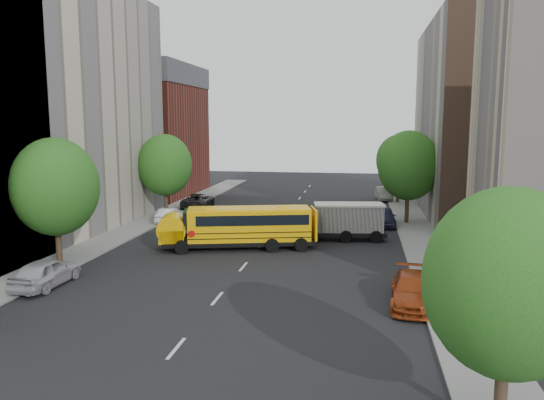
% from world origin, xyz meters
% --- Properties ---
extents(ground, '(120.00, 120.00, 0.00)m').
position_xyz_m(ground, '(0.00, 0.00, 0.00)').
color(ground, black).
rests_on(ground, ground).
extents(sidewalk_left, '(3.00, 80.00, 0.12)m').
position_xyz_m(sidewalk_left, '(-11.50, 5.00, 0.06)').
color(sidewalk_left, slate).
rests_on(sidewalk_left, ground).
extents(sidewalk_right, '(3.00, 80.00, 0.12)m').
position_xyz_m(sidewalk_right, '(11.50, 5.00, 0.06)').
color(sidewalk_right, slate).
rests_on(sidewalk_right, ground).
extents(lane_markings, '(0.15, 64.00, 0.01)m').
position_xyz_m(lane_markings, '(0.00, 10.00, 0.01)').
color(lane_markings, silver).
rests_on(lane_markings, ground).
extents(building_left_cream, '(10.00, 26.00, 20.00)m').
position_xyz_m(building_left_cream, '(-18.00, 6.00, 10.00)').
color(building_left_cream, '#C1B49B').
rests_on(building_left_cream, ground).
extents(building_left_redbrick, '(10.00, 15.00, 13.00)m').
position_xyz_m(building_left_redbrick, '(-18.00, 28.00, 6.50)').
color(building_left_redbrick, maroon).
rests_on(building_left_redbrick, ground).
extents(building_right_far, '(10.00, 22.00, 18.00)m').
position_xyz_m(building_right_far, '(18.00, 20.00, 9.00)').
color(building_right_far, '#B9A990').
rests_on(building_right_far, ground).
extents(building_right_sidewall, '(10.10, 0.30, 18.00)m').
position_xyz_m(building_right_sidewall, '(18.00, 9.00, 9.00)').
color(building_right_sidewall, brown).
rests_on(building_right_sidewall, ground).
extents(street_tree_1, '(5.12, 5.12, 7.90)m').
position_xyz_m(street_tree_1, '(-11.00, -4.00, 4.95)').
color(street_tree_1, '#38281C').
rests_on(street_tree_1, ground).
extents(street_tree_2, '(4.99, 4.99, 7.71)m').
position_xyz_m(street_tree_2, '(-11.00, 14.00, 4.83)').
color(street_tree_2, '#38281C').
rests_on(street_tree_2, ground).
extents(street_tree_3, '(4.61, 4.61, 7.11)m').
position_xyz_m(street_tree_3, '(11.00, -18.00, 4.45)').
color(street_tree_3, '#38281C').
rests_on(street_tree_3, ground).
extents(street_tree_4, '(5.25, 5.25, 8.10)m').
position_xyz_m(street_tree_4, '(11.00, 14.00, 5.08)').
color(street_tree_4, '#38281C').
rests_on(street_tree_4, ground).
extents(street_tree_5, '(4.86, 4.86, 7.51)m').
position_xyz_m(street_tree_5, '(11.00, 26.00, 4.70)').
color(street_tree_5, '#38281C').
rests_on(street_tree_5, ground).
extents(school_bus, '(10.76, 4.95, 2.97)m').
position_xyz_m(school_bus, '(-1.40, 2.54, 1.66)').
color(school_bus, black).
rests_on(school_bus, ground).
extents(safari_truck, '(6.68, 3.18, 2.75)m').
position_xyz_m(safari_truck, '(5.73, 6.67, 1.46)').
color(safari_truck, black).
rests_on(safari_truck, ground).
extents(parked_car_0, '(1.93, 4.65, 1.58)m').
position_xyz_m(parked_car_0, '(-9.60, -7.61, 0.79)').
color(parked_car_0, '#B4B3BA').
rests_on(parked_car_0, ground).
extents(parked_car_1, '(1.53, 4.00, 1.30)m').
position_xyz_m(parked_car_1, '(-9.60, 11.06, 0.65)').
color(parked_car_1, silver).
rests_on(parked_car_1, ground).
extents(parked_car_2, '(2.85, 5.64, 1.53)m').
position_xyz_m(parked_car_2, '(-9.48, 19.07, 0.77)').
color(parked_car_2, black).
rests_on(parked_car_2, ground).
extents(parked_car_3, '(2.46, 5.25, 1.48)m').
position_xyz_m(parked_car_3, '(9.60, -7.32, 0.74)').
color(parked_car_3, '#943612').
rests_on(parked_car_3, ground).
extents(parked_car_4, '(1.87, 4.56, 1.55)m').
position_xyz_m(parked_car_4, '(9.05, 12.78, 0.77)').
color(parked_car_4, '#34345B').
rests_on(parked_car_4, ground).
extents(parked_car_5, '(1.97, 4.57, 1.46)m').
position_xyz_m(parked_car_5, '(9.60, 28.08, 0.73)').
color(parked_car_5, gray).
rests_on(parked_car_5, ground).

